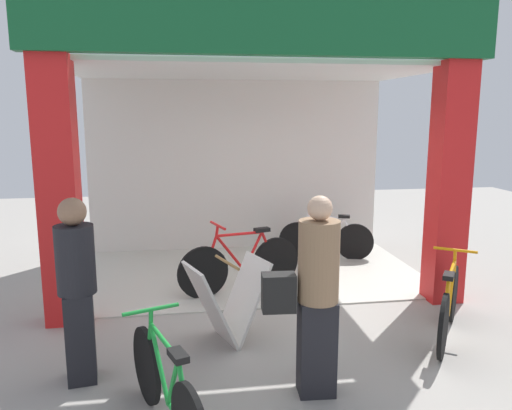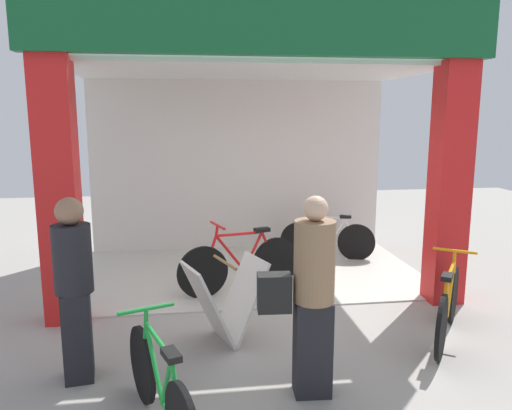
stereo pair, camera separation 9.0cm
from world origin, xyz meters
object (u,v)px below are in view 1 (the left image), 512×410
bicycle_inside_0 (326,239)px  sandwich_board_sign (227,301)px  pedestrian_1 (314,295)px  bicycle_inside_1 (241,264)px  bicycle_parked_1 (166,390)px  pedestrian_0 (77,288)px  bicycle_parked_0 (449,305)px

bicycle_inside_0 → sandwich_board_sign: 3.29m
pedestrian_1 → bicycle_inside_0: bearing=71.9°
bicycle_inside_1 → pedestrian_1: bearing=-83.2°
bicycle_parked_1 → pedestrian_0: (-0.76, 0.91, 0.49)m
bicycle_parked_1 → sandwich_board_sign: bearing=68.1°
bicycle_parked_0 → bicycle_parked_1: (-2.88, -1.19, -0.01)m
bicycle_inside_1 → bicycle_parked_0: size_ratio=1.22×
bicycle_parked_1 → sandwich_board_sign: size_ratio=1.65×
bicycle_parked_1 → pedestrian_0: 1.29m
bicycle_inside_1 → pedestrian_0: size_ratio=1.01×
sandwich_board_sign → bicycle_parked_1: bearing=-111.9°
bicycle_parked_1 → sandwich_board_sign: 1.57m
bicycle_parked_0 → sandwich_board_sign: (-2.29, 0.27, 0.07)m
bicycle_inside_0 → bicycle_parked_0: 3.02m
pedestrian_1 → bicycle_inside_1: bearing=96.8°
bicycle_inside_0 → bicycle_inside_1: size_ratio=0.89×
bicycle_parked_1 → sandwich_board_sign: (0.58, 1.46, 0.08)m
sandwich_board_sign → bicycle_inside_1: bearing=77.6°
bicycle_inside_1 → pedestrian_0: (-1.66, -1.97, 0.47)m
bicycle_inside_0 → bicycle_parked_1: size_ratio=0.97×
bicycle_inside_1 → sandwich_board_sign: 1.46m
sandwich_board_sign → pedestrian_0: pedestrian_0 is taller
bicycle_inside_0 → bicycle_inside_1: (-1.54, -1.29, 0.05)m
bicycle_inside_0 → pedestrian_0: bearing=-134.5°
bicycle_parked_0 → pedestrian_1: bearing=-154.2°
sandwich_board_sign → pedestrian_1: pedestrian_1 is taller
bicycle_parked_0 → bicycle_parked_1: bicycle_parked_0 is taller
bicycle_parked_0 → pedestrian_1: (-1.68, -0.81, 0.51)m
bicycle_parked_1 → bicycle_inside_1: bearing=72.7°
bicycle_inside_0 → bicycle_parked_1: bearing=-120.3°
pedestrian_1 → bicycle_parked_0: bearing=25.8°
sandwich_board_sign → pedestrian_0: 1.51m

